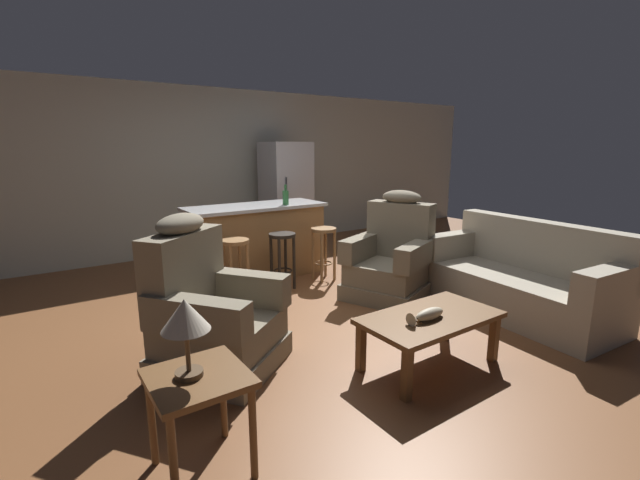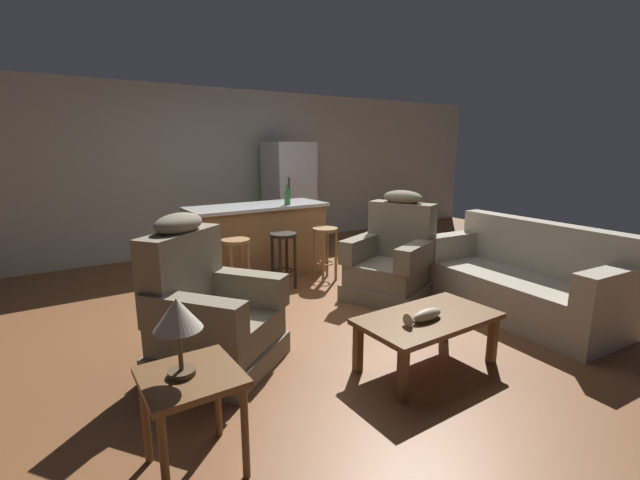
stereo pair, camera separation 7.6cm
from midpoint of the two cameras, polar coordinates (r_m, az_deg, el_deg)
ground_plane at (r=4.68m, az=-1.26°, el=-8.80°), size 12.00×12.00×0.00m
back_wall at (r=7.19m, az=-15.31°, el=8.85°), size 12.00×0.05×2.60m
coffee_table at (r=3.46m, az=13.86°, el=-10.58°), size 1.10×0.60×0.42m
fish_figurine at (r=3.31m, az=13.38°, el=-9.75°), size 0.34×0.10×0.10m
couch at (r=4.86m, az=24.84°, el=-4.93°), size 0.99×1.96×0.94m
recliner_near_lamp at (r=3.46m, az=-14.99°, el=-9.60°), size 1.17×1.17×1.20m
recliner_near_island at (r=4.95m, az=9.07°, el=-2.62°), size 1.09×1.09×1.20m
end_table at (r=2.41m, az=-16.76°, el=-18.89°), size 0.48×0.48×0.56m
table_lamp at (r=2.23m, az=-18.47°, el=-9.93°), size 0.24×0.24×0.41m
kitchen_island at (r=5.67m, az=-8.81°, el=-0.10°), size 1.80×0.70×0.95m
bar_stool_left at (r=4.88m, az=-11.66°, el=-2.33°), size 0.32×0.32×0.68m
bar_stool_middle at (r=5.14m, az=-5.46°, el=-1.39°), size 0.32×0.32×0.68m
bar_stool_right at (r=5.45m, az=0.09°, el=-0.53°), size 0.32×0.32×0.68m
refrigerator at (r=7.18m, az=-4.85°, el=5.87°), size 0.70×0.69×1.76m
bottle_tall_green at (r=5.57m, az=-5.00°, el=5.71°), size 0.08×0.08×0.26m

